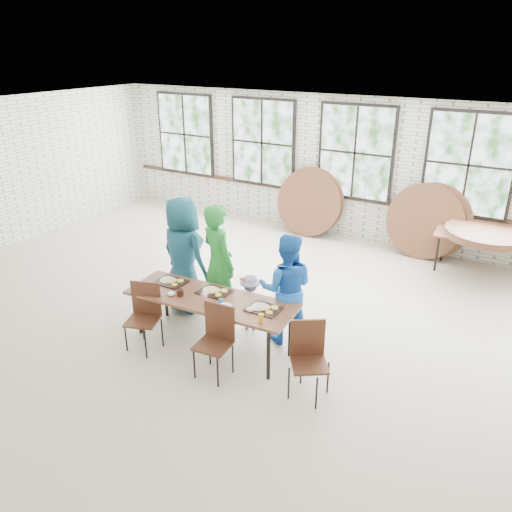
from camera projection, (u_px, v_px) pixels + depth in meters
The scene contains 13 objects.
room at pixel (355, 155), 10.27m from camera, with size 12.00×12.00×12.00m.
dining_table at pixel (211, 301), 6.85m from camera, with size 2.45×0.96×0.74m.
chair_near_left at pixel (145, 310), 6.87m from camera, with size 0.54×0.53×0.95m.
chair_near_right at pixel (217, 334), 6.31m from camera, with size 0.46×0.44×0.95m.
chair_spare at pixel (308, 352), 5.94m from camera, with size 0.58×0.57×0.95m.
adult_teal at pixel (184, 255), 7.72m from camera, with size 0.91×0.59×1.86m, color navy.
adult_green at pixel (218, 264), 7.41m from camera, with size 0.68×0.44×1.86m, color #22822D.
toddler at pixel (251, 302), 7.35m from camera, with size 0.56×0.32×0.87m, color #16143F.
adult_blue at pixel (286, 289), 6.93m from camera, with size 0.79×0.61×1.62m, color blue.
storage_table at pixel (487, 240), 8.99m from camera, with size 1.84×0.86×0.74m.
tabletop_clutter at pixel (215, 299), 6.74m from camera, with size 2.00×0.65×0.11m.
round_tops_stacked at pixel (489, 233), 8.94m from camera, with size 1.50×1.50×0.13m.
round_tops_leaning at pixel (366, 211), 10.36m from camera, with size 4.13×0.45×1.49m.
Camera 1 is at (3.44, -5.44, 3.96)m, focal length 35.00 mm.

